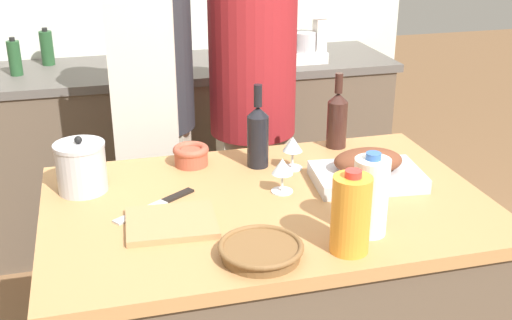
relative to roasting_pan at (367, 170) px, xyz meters
name	(u,v)px	position (x,y,z in m)	size (l,w,h in m)	color
kitchen_island	(266,318)	(-0.34, -0.04, -0.48)	(1.33, 0.87, 0.87)	brown
back_counter	(190,147)	(-0.34, 1.48, -0.45)	(2.13, 0.60, 0.92)	brown
roasting_pan	(367,170)	(0.00, 0.00, 0.00)	(0.36, 0.25, 0.12)	#BCBCC1
wicker_basket	(261,250)	(-0.45, -0.35, -0.02)	(0.22, 0.22, 0.04)	brown
cutting_board	(171,223)	(-0.64, -0.12, -0.04)	(0.26, 0.23, 0.02)	#AD7F51
stock_pot	(81,167)	(-0.88, 0.18, 0.03)	(0.16, 0.16, 0.18)	#B7B7BC
mixing_bowl	(191,155)	(-0.52, 0.29, -0.01)	(0.12, 0.12, 0.07)	#A84C38
juice_jug	(351,214)	(-0.22, -0.38, 0.06)	(0.10, 0.10, 0.23)	orange
milk_jug	(370,196)	(-0.13, -0.30, 0.07)	(0.10, 0.10, 0.24)	white
wine_bottle_green	(337,118)	(0.02, 0.33, 0.06)	(0.07, 0.07, 0.28)	#381E19
wine_bottle_dark	(258,135)	(-0.30, 0.23, 0.07)	(0.07, 0.07, 0.29)	black
wine_glass_left	(293,146)	(-0.19, 0.18, 0.04)	(0.07, 0.07, 0.11)	silver
wine_glass_right	(282,168)	(-0.28, 0.01, 0.03)	(0.07, 0.07, 0.11)	silver
knife_chef	(158,204)	(-0.67, 0.01, -0.04)	(0.26, 0.19, 0.01)	#B7B7BC
stand_mixer	(308,37)	(0.27, 1.36, 0.14)	(0.18, 0.14, 0.31)	silver
condiment_bottle_tall	(47,48)	(-1.02, 1.64, 0.10)	(0.06, 0.06, 0.19)	#234C28
condiment_bottle_short	(156,43)	(-0.49, 1.56, 0.11)	(0.05, 0.05, 0.21)	maroon
condiment_bottle_extra	(15,58)	(-1.17, 1.47, 0.10)	(0.06, 0.06, 0.18)	#234C28
person_cook_aproned	(153,96)	(-0.59, 0.81, 0.05)	(0.34, 0.36, 1.73)	beige
person_cook_guest	(253,107)	(-0.17, 0.80, -0.02)	(0.36, 0.36, 1.62)	beige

